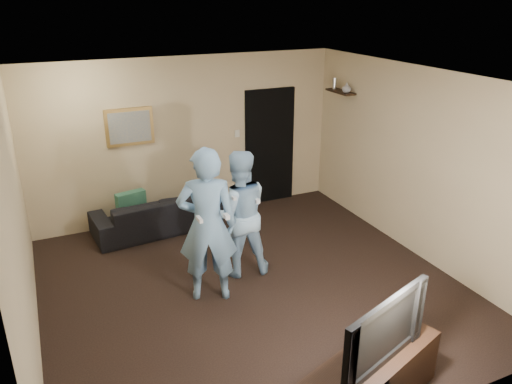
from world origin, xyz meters
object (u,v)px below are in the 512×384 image
tv_console (369,383)px  television (375,327)px  wii_player_right (239,214)px  wii_player_left (207,226)px  sofa (157,213)px

tv_console → television: bearing=-19.1°
tv_console → television: size_ratio=1.37×
wii_player_right → tv_console: bearing=-86.8°
television → wii_player_right: bearing=74.0°
wii_player_left → wii_player_right: bearing=35.2°
wii_player_left → wii_player_right: size_ratio=1.13×
sofa → wii_player_left: (0.13, -2.08, 0.67)m
tv_console → sofa: bearing=81.8°
sofa → wii_player_left: 2.19m
television → wii_player_left: (-0.70, 2.25, 0.11)m
sofa → television: television is taller
television → sofa: bearing=81.8°
sofa → tv_console: size_ratio=1.26×
television → wii_player_left: 2.36m
television → wii_player_right: size_ratio=0.67×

